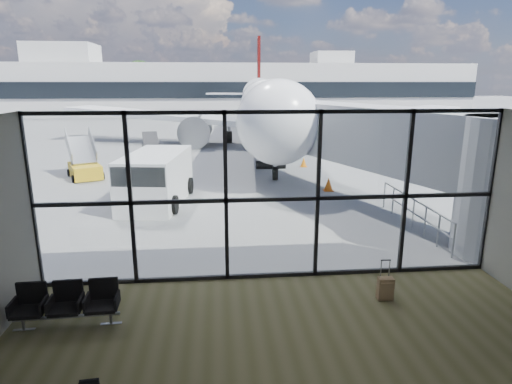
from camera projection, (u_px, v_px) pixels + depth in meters
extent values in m
plane|color=slate|center=(228.00, 127.00, 50.23)|extent=(220.00, 220.00, 0.00)
cube|color=brown|center=(300.00, 373.00, 7.80)|extent=(12.00, 8.00, 0.01)
cube|color=silver|center=(307.00, 125.00, 6.68)|extent=(12.00, 8.00, 0.02)
cube|color=white|center=(272.00, 197.00, 11.10)|extent=(12.00, 0.04, 4.50)
cube|color=black|center=(271.00, 275.00, 11.64)|extent=(12.00, 0.12, 0.10)
cube|color=black|center=(272.00, 199.00, 11.11)|extent=(12.00, 0.12, 0.10)
cube|color=black|center=(273.00, 112.00, 10.55)|extent=(12.00, 0.12, 0.10)
cube|color=black|center=(32.00, 203.00, 10.55)|extent=(0.10, 0.12, 4.50)
cube|color=black|center=(131.00, 201.00, 10.77)|extent=(0.10, 0.12, 4.50)
cube|color=black|center=(226.00, 199.00, 10.99)|extent=(0.10, 0.12, 4.50)
cube|color=black|center=(318.00, 196.00, 11.21)|extent=(0.10, 0.12, 4.50)
cube|color=black|center=(406.00, 194.00, 11.43)|extent=(0.10, 0.12, 4.50)
cube|color=black|center=(490.00, 192.00, 11.64)|extent=(0.10, 0.12, 4.50)
cylinder|color=#A3A5A8|center=(507.00, 188.00, 12.75)|extent=(2.80, 2.80, 4.20)
cube|color=#A3A5A8|center=(350.00, 132.00, 19.04)|extent=(7.45, 14.81, 2.40)
cube|color=#A3A5A8|center=(271.00, 119.00, 25.55)|extent=(2.60, 2.20, 2.60)
cylinder|color=gray|center=(258.00, 154.00, 26.00)|extent=(0.20, 0.20, 1.80)
cylinder|color=gray|center=(284.00, 154.00, 26.14)|extent=(0.20, 0.20, 1.80)
cylinder|color=black|center=(271.00, 165.00, 26.23)|extent=(1.80, 0.56, 0.56)
cylinder|color=gray|center=(453.00, 241.00, 12.80)|extent=(0.06, 0.06, 1.10)
cylinder|color=gray|center=(438.00, 231.00, 13.67)|extent=(0.06, 0.06, 1.10)
cylinder|color=gray|center=(425.00, 222.00, 14.54)|extent=(0.06, 0.06, 1.10)
cylinder|color=gray|center=(413.00, 214.00, 15.41)|extent=(0.06, 0.06, 1.10)
cylinder|color=gray|center=(402.00, 207.00, 16.27)|extent=(0.06, 0.06, 1.10)
cylinder|color=gray|center=(393.00, 200.00, 17.14)|extent=(0.06, 0.06, 1.10)
cylinder|color=gray|center=(384.00, 195.00, 18.01)|extent=(0.06, 0.06, 1.10)
cylinder|color=gray|center=(414.00, 200.00, 15.27)|extent=(0.06, 5.40, 0.06)
cylinder|color=gray|center=(413.00, 212.00, 15.39)|extent=(0.06, 5.40, 0.06)
cube|color=beige|center=(223.00, 89.00, 70.44)|extent=(80.00, 12.00, 8.00)
cube|color=black|center=(224.00, 90.00, 64.56)|extent=(80.00, 0.20, 2.40)
cube|color=beige|center=(63.00, 54.00, 66.80)|extent=(10.00, 8.00, 3.00)
cube|color=beige|center=(331.00, 58.00, 70.83)|extent=(6.00, 6.00, 2.00)
cylinder|color=#382619|center=(6.00, 103.00, 77.15)|extent=(0.50, 0.50, 3.06)
sphere|color=black|center=(3.00, 82.00, 76.22)|extent=(5.61, 5.61, 5.61)
cylinder|color=#382619|center=(41.00, 102.00, 77.65)|extent=(0.50, 0.50, 3.42)
sphere|color=black|center=(38.00, 78.00, 76.61)|extent=(6.27, 6.27, 6.27)
cylinder|color=#382619|center=(75.00, 104.00, 78.29)|extent=(0.50, 0.50, 2.70)
sphere|color=black|center=(73.00, 85.00, 77.47)|extent=(4.95, 4.95, 4.95)
cylinder|color=#382619|center=(108.00, 102.00, 78.79)|extent=(0.50, 0.50, 3.06)
sphere|color=black|center=(107.00, 82.00, 77.86)|extent=(5.61, 5.61, 5.61)
cylinder|color=#382619|center=(142.00, 101.00, 79.29)|extent=(0.50, 0.50, 3.42)
sphere|color=black|center=(140.00, 78.00, 78.25)|extent=(6.27, 6.27, 6.27)
cube|color=gray|center=(67.00, 317.00, 9.21)|extent=(2.21, 0.17, 0.04)
cube|color=black|center=(29.00, 311.00, 9.07)|extent=(0.64, 0.61, 0.08)
cube|color=black|center=(32.00, 294.00, 9.27)|extent=(0.62, 0.10, 0.55)
cube|color=black|center=(66.00, 309.00, 9.16)|extent=(0.64, 0.61, 0.08)
cube|color=black|center=(69.00, 292.00, 9.37)|extent=(0.62, 0.10, 0.55)
cube|color=black|center=(102.00, 306.00, 9.26)|extent=(0.64, 0.61, 0.08)
cube|color=black|center=(104.00, 289.00, 9.47)|extent=(0.62, 0.10, 0.55)
cylinder|color=gray|center=(23.00, 325.00, 9.13)|extent=(0.06, 0.06, 0.25)
cylinder|color=gray|center=(111.00, 319.00, 9.36)|extent=(0.06, 0.06, 0.25)
cylinder|color=black|center=(89.00, 381.00, 6.94)|extent=(0.30, 0.10, 0.08)
cube|color=#85694A|center=(385.00, 288.00, 10.37)|extent=(0.38, 0.24, 0.55)
cube|color=#85694A|center=(387.00, 291.00, 10.26)|extent=(0.31, 0.05, 0.41)
cylinder|color=gray|center=(381.00, 269.00, 10.35)|extent=(0.02, 0.02, 0.46)
cylinder|color=gray|center=(389.00, 269.00, 10.36)|extent=(0.02, 0.02, 0.46)
cube|color=black|center=(386.00, 260.00, 10.30)|extent=(0.25, 0.04, 0.02)
cylinder|color=black|center=(379.00, 296.00, 10.53)|extent=(0.03, 0.06, 0.06)
cylinder|color=black|center=(387.00, 296.00, 10.55)|extent=(0.03, 0.06, 0.06)
cylinder|color=white|center=(265.00, 105.00, 36.25)|extent=(6.47, 33.18, 4.07)
sphere|color=white|center=(279.00, 122.00, 20.29)|extent=(4.07, 4.07, 4.07)
cone|color=white|center=(259.00, 94.00, 54.78)|extent=(4.54, 6.87, 4.07)
cube|color=black|center=(278.00, 110.00, 20.79)|extent=(2.51, 1.49, 0.55)
cube|color=white|center=(158.00, 115.00, 37.36)|extent=(16.67, 9.69, 1.30)
cylinder|color=black|center=(197.00, 130.00, 35.58)|extent=(2.57, 3.90, 2.31)
cube|color=white|center=(231.00, 94.00, 54.15)|extent=(6.36, 3.59, 0.20)
cube|color=white|center=(370.00, 115.00, 37.73)|extent=(16.90, 7.56, 1.30)
cylinder|color=black|center=(333.00, 130.00, 35.80)|extent=(2.57, 3.90, 2.31)
cube|color=white|center=(286.00, 94.00, 54.30)|extent=(6.26, 2.78, 0.20)
cube|color=#4F0C0B|center=(259.00, 65.00, 53.88)|extent=(0.63, 4.19, 6.59)
cylinder|color=gray|center=(275.00, 166.00, 23.05)|extent=(0.22, 0.22, 1.54)
cylinder|color=black|center=(275.00, 173.00, 23.14)|extent=(0.33, 0.79, 0.77)
cylinder|color=black|center=(229.00, 137.00, 37.42)|extent=(0.57, 1.09, 1.05)
cylinder|color=black|center=(299.00, 137.00, 37.54)|extent=(0.57, 1.09, 1.05)
cube|color=white|center=(156.00, 178.00, 18.61)|extent=(2.85, 5.30, 2.20)
cube|color=black|center=(143.00, 173.00, 16.65)|extent=(2.24, 1.58, 0.77)
cylinder|color=black|center=(120.00, 204.00, 17.23)|extent=(0.37, 0.80, 0.77)
cylinder|color=black|center=(174.00, 205.00, 17.15)|extent=(0.37, 0.80, 0.77)
cylinder|color=black|center=(144.00, 185.00, 20.42)|extent=(0.37, 0.80, 0.77)
cylinder|color=black|center=(189.00, 185.00, 20.34)|extent=(0.37, 0.80, 0.77)
cube|color=black|center=(152.00, 151.00, 29.94)|extent=(1.76, 2.87, 0.89)
cube|color=black|center=(151.00, 139.00, 30.77)|extent=(1.49, 2.39, 0.92)
cylinder|color=black|center=(144.00, 157.00, 29.01)|extent=(0.26, 0.47, 0.45)
cylinder|color=black|center=(162.00, 156.00, 29.36)|extent=(0.26, 0.47, 0.45)
cylinder|color=black|center=(143.00, 153.00, 30.66)|extent=(0.26, 0.47, 0.45)
cylinder|color=black|center=(160.00, 152.00, 31.01)|extent=(0.26, 0.47, 0.45)
cube|color=gold|center=(85.00, 171.00, 23.66)|extent=(2.39, 2.93, 0.73)
cube|color=gray|center=(81.00, 150.00, 24.01)|extent=(2.02, 2.41, 1.35)
cylinder|color=black|center=(74.00, 179.00, 22.59)|extent=(0.33, 0.44, 0.40)
cylinder|color=black|center=(103.00, 176.00, 23.30)|extent=(0.33, 0.44, 0.40)
cylinder|color=black|center=(69.00, 173.00, 24.12)|extent=(0.33, 0.44, 0.40)
cylinder|color=black|center=(96.00, 170.00, 24.83)|extent=(0.33, 0.44, 0.40)
cube|color=#F43C0C|center=(184.00, 173.00, 24.96)|extent=(0.43, 0.43, 0.03)
cone|color=#F43C0C|center=(184.00, 168.00, 24.88)|extent=(0.41, 0.41, 0.62)
cube|color=#D3560B|center=(328.00, 190.00, 20.93)|extent=(0.46, 0.46, 0.03)
cone|color=#D3560B|center=(328.00, 184.00, 20.85)|extent=(0.44, 0.44, 0.66)
cube|color=orange|center=(303.00, 166.00, 26.85)|extent=(0.41, 0.41, 0.03)
cone|color=orange|center=(304.00, 162.00, 26.78)|extent=(0.39, 0.39, 0.59)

